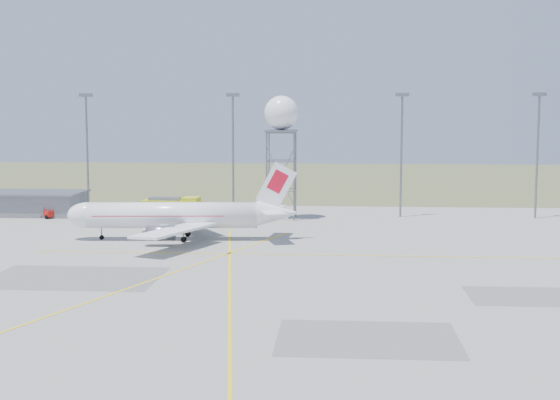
# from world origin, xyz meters

# --- Properties ---
(ground) EXTENTS (400.00, 400.00, 0.00)m
(ground) POSITION_xyz_m (0.00, 0.00, 0.00)
(ground) COLOR #989793
(ground) RESTS_ON ground
(grass_strip) EXTENTS (400.00, 120.00, 0.03)m
(grass_strip) POSITION_xyz_m (0.00, 140.00, 0.01)
(grass_strip) COLOR #4B5B32
(grass_strip) RESTS_ON ground
(building_grey) EXTENTS (19.00, 10.00, 3.90)m
(building_grey) POSITION_xyz_m (-45.00, 64.00, 1.97)
(building_grey) COLOR slate
(building_grey) RESTS_ON ground
(mast_a) EXTENTS (2.20, 0.50, 20.50)m
(mast_a) POSITION_xyz_m (-35.00, 66.00, 12.07)
(mast_a) COLOR slate
(mast_a) RESTS_ON ground
(mast_b) EXTENTS (2.20, 0.50, 20.50)m
(mast_b) POSITION_xyz_m (-10.00, 66.00, 12.07)
(mast_b) COLOR slate
(mast_b) RESTS_ON ground
(mast_c) EXTENTS (2.20, 0.50, 20.50)m
(mast_c) POSITION_xyz_m (18.00, 66.00, 12.07)
(mast_c) COLOR slate
(mast_c) RESTS_ON ground
(mast_d) EXTENTS (2.20, 0.50, 20.50)m
(mast_d) POSITION_xyz_m (40.00, 66.00, 12.07)
(mast_d) COLOR slate
(mast_d) RESTS_ON ground
(airliner_main) EXTENTS (31.40, 30.44, 10.68)m
(airliner_main) POSITION_xyz_m (-14.34, 40.27, 3.27)
(airliner_main) COLOR white
(airliner_main) RESTS_ON ground
(radar_tower) EXTENTS (5.52, 5.52, 19.99)m
(radar_tower) POSITION_xyz_m (-1.60, 62.35, 11.21)
(radar_tower) COLOR slate
(radar_tower) RESTS_ON ground
(fire_truck) EXTENTS (9.46, 4.37, 3.69)m
(fire_truck) POSITION_xyz_m (-19.03, 59.98, 1.77)
(fire_truck) COLOR #C9D218
(fire_truck) RESTS_ON ground
(baggage_tug) EXTENTS (2.91, 2.85, 1.86)m
(baggage_tug) POSITION_xyz_m (-39.90, 59.97, 0.70)
(baggage_tug) COLOR #B8140D
(baggage_tug) RESTS_ON ground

